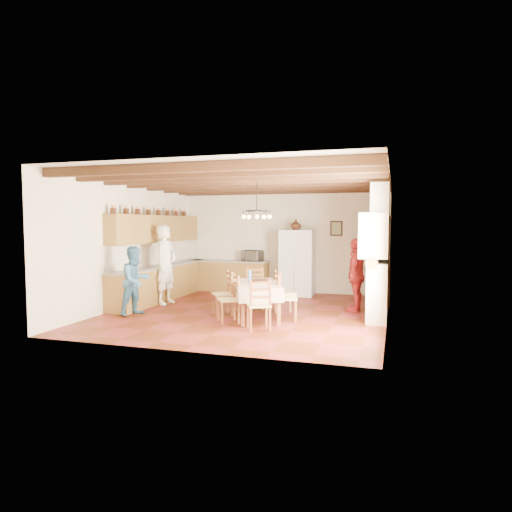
# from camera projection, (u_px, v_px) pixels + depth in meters

# --- Properties ---
(floor) EXTENTS (6.00, 6.50, 0.02)m
(floor) POSITION_uv_depth(u_px,v_px,m) (248.00, 313.00, 10.22)
(floor) COLOR #53200D
(floor) RESTS_ON ground
(ceiling) EXTENTS (6.00, 6.50, 0.02)m
(ceiling) POSITION_uv_depth(u_px,v_px,m) (248.00, 177.00, 10.00)
(ceiling) COLOR silver
(ceiling) RESTS_ON ground
(wall_back) EXTENTS (6.00, 0.02, 3.00)m
(wall_back) POSITION_uv_depth(u_px,v_px,m) (283.00, 240.00, 13.22)
(wall_back) COLOR beige
(wall_back) RESTS_ON ground
(wall_front) EXTENTS (6.00, 0.02, 3.00)m
(wall_front) POSITION_uv_depth(u_px,v_px,m) (182.00, 256.00, 7.00)
(wall_front) COLOR beige
(wall_front) RESTS_ON ground
(wall_left) EXTENTS (0.02, 6.50, 3.00)m
(wall_left) POSITION_uv_depth(u_px,v_px,m) (129.00, 244.00, 10.99)
(wall_left) COLOR beige
(wall_left) RESTS_ON ground
(wall_right) EXTENTS (0.02, 6.50, 3.00)m
(wall_right) POSITION_uv_depth(u_px,v_px,m) (389.00, 248.00, 9.23)
(wall_right) COLOR beige
(wall_right) RESTS_ON ground
(ceiling_beams) EXTENTS (6.00, 6.30, 0.16)m
(ceiling_beams) POSITION_uv_depth(u_px,v_px,m) (248.00, 182.00, 10.01)
(ceiling_beams) COLOR #371F12
(ceiling_beams) RESTS_ON ground
(lower_cabinets_left) EXTENTS (0.60, 4.30, 0.86)m
(lower_cabinets_left) POSITION_uv_depth(u_px,v_px,m) (163.00, 283.00, 11.98)
(lower_cabinets_left) COLOR brown
(lower_cabinets_left) RESTS_ON ground
(lower_cabinets_back) EXTENTS (2.30, 0.60, 0.86)m
(lower_cabinets_back) POSITION_uv_depth(u_px,v_px,m) (229.00, 276.00, 13.45)
(lower_cabinets_back) COLOR brown
(lower_cabinets_back) RESTS_ON ground
(countertop_left) EXTENTS (0.62, 4.30, 0.04)m
(countertop_left) POSITION_uv_depth(u_px,v_px,m) (162.00, 266.00, 11.94)
(countertop_left) COLOR slate
(countertop_left) RESTS_ON lower_cabinets_left
(countertop_back) EXTENTS (2.34, 0.62, 0.04)m
(countertop_back) POSITION_uv_depth(u_px,v_px,m) (229.00, 261.00, 13.42)
(countertop_back) COLOR slate
(countertop_back) RESTS_ON lower_cabinets_back
(backsplash_left) EXTENTS (0.03, 4.30, 0.60)m
(backsplash_left) POSITION_uv_depth(u_px,v_px,m) (152.00, 253.00, 12.00)
(backsplash_left) COLOR white
(backsplash_left) RESTS_ON ground
(backsplash_back) EXTENTS (2.30, 0.03, 0.60)m
(backsplash_back) POSITION_uv_depth(u_px,v_px,m) (232.00, 250.00, 13.67)
(backsplash_back) COLOR white
(backsplash_back) RESTS_ON ground
(upper_cabinets) EXTENTS (0.35, 4.20, 0.70)m
(upper_cabinets) POSITION_uv_depth(u_px,v_px,m) (158.00, 229.00, 11.91)
(upper_cabinets) COLOR brown
(upper_cabinets) RESTS_ON ground
(fireplace) EXTENTS (0.56, 1.60, 2.80)m
(fireplace) POSITION_uv_depth(u_px,v_px,m) (374.00, 252.00, 9.51)
(fireplace) COLOR beige
(fireplace) RESTS_ON ground
(wall_picture) EXTENTS (0.34, 0.03, 0.42)m
(wall_picture) POSITION_uv_depth(u_px,v_px,m) (336.00, 228.00, 12.71)
(wall_picture) COLOR black
(wall_picture) RESTS_ON ground
(refrigerator) EXTENTS (0.93, 0.77, 1.81)m
(refrigerator) POSITION_uv_depth(u_px,v_px,m) (297.00, 263.00, 12.59)
(refrigerator) COLOR white
(refrigerator) RESTS_ON floor
(hutch) EXTENTS (0.59, 1.23, 2.16)m
(hutch) POSITION_uv_depth(u_px,v_px,m) (379.00, 260.00, 11.33)
(hutch) COLOR #34170D
(hutch) RESTS_ON floor
(dining_table) EXTENTS (1.47, 1.91, 0.75)m
(dining_table) POSITION_uv_depth(u_px,v_px,m) (257.00, 287.00, 9.58)
(dining_table) COLOR beige
(dining_table) RESTS_ON floor
(chandelier) EXTENTS (0.47, 0.47, 0.03)m
(chandelier) POSITION_uv_depth(u_px,v_px,m) (257.00, 211.00, 9.47)
(chandelier) COLOR black
(chandelier) RESTS_ON ground
(chair_left_near) EXTENTS (0.57, 0.57, 0.96)m
(chair_left_near) POSITION_uv_depth(u_px,v_px,m) (228.00, 299.00, 9.18)
(chair_left_near) COLOR brown
(chair_left_near) RESTS_ON floor
(chair_left_far) EXTENTS (0.57, 0.57, 0.96)m
(chair_left_far) POSITION_uv_depth(u_px,v_px,m) (222.00, 293.00, 9.90)
(chair_left_far) COLOR brown
(chair_left_far) RESTS_ON floor
(chair_right_near) EXTENTS (0.49, 0.50, 0.96)m
(chair_right_near) POSITION_uv_depth(u_px,v_px,m) (287.00, 297.00, 9.34)
(chair_right_near) COLOR brown
(chair_right_near) RESTS_ON floor
(chair_right_far) EXTENTS (0.56, 0.56, 0.96)m
(chair_right_far) POSITION_uv_depth(u_px,v_px,m) (285.00, 292.00, 9.99)
(chair_right_far) COLOR brown
(chair_right_far) RESTS_ON floor
(chair_end_near) EXTENTS (0.56, 0.55, 0.96)m
(chair_end_near) POSITION_uv_depth(u_px,v_px,m) (259.00, 304.00, 8.55)
(chair_end_near) COLOR brown
(chair_end_near) RESTS_ON floor
(chair_end_far) EXTENTS (0.52, 0.51, 0.96)m
(chair_end_far) POSITION_uv_depth(u_px,v_px,m) (255.00, 289.00, 10.59)
(chair_end_far) COLOR brown
(chair_end_far) RESTS_ON floor
(person_man) EXTENTS (0.50, 0.73, 1.96)m
(person_man) POSITION_uv_depth(u_px,v_px,m) (166.00, 265.00, 11.25)
(person_man) COLOR white
(person_man) RESTS_ON floor
(person_woman_blue) EXTENTS (0.79, 0.88, 1.50)m
(person_woman_blue) POSITION_uv_depth(u_px,v_px,m) (136.00, 281.00, 9.91)
(person_woman_blue) COLOR teal
(person_woman_blue) RESTS_ON floor
(person_woman_red) EXTENTS (0.54, 1.02, 1.66)m
(person_woman_red) POSITION_uv_depth(u_px,v_px,m) (356.00, 275.00, 10.27)
(person_woman_red) COLOR maroon
(person_woman_red) RESTS_ON floor
(microwave) EXTENTS (0.64, 0.52, 0.31)m
(microwave) POSITION_uv_depth(u_px,v_px,m) (253.00, 256.00, 13.19)
(microwave) COLOR silver
(microwave) RESTS_ON countertop_back
(fridge_vase) EXTENTS (0.36, 0.36, 0.30)m
(fridge_vase) POSITION_uv_depth(u_px,v_px,m) (296.00, 225.00, 12.52)
(fridge_vase) COLOR #34170D
(fridge_vase) RESTS_ON refrigerator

